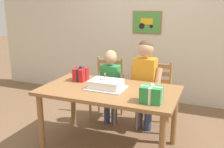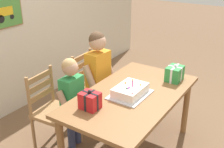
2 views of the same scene
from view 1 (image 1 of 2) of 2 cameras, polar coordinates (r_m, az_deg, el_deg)
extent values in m
plane|color=brown|center=(3.34, -0.59, -15.59)|extent=(20.00, 20.00, 0.00)
cube|color=beige|center=(4.68, 8.37, 9.90)|extent=(6.40, 0.08, 2.60)
cube|color=olive|center=(4.64, 7.61, 11.09)|extent=(0.51, 0.02, 0.39)
cube|color=#4C8E3D|center=(4.63, 7.58, 11.09)|extent=(0.48, 0.01, 0.36)
cube|color=gold|center=(4.63, 7.57, 11.33)|extent=(0.22, 0.01, 0.11)
cylinder|color=black|center=(4.65, 6.52, 10.36)|extent=(0.10, 0.01, 0.10)
cylinder|color=black|center=(4.61, 8.56, 10.25)|extent=(0.06, 0.01, 0.06)
cube|color=olive|center=(3.04, -0.63, -3.61)|extent=(1.59, 0.90, 0.04)
cylinder|color=olive|center=(3.22, -15.23, -10.26)|extent=(0.07, 0.07, 0.71)
cylinder|color=olive|center=(2.68, 10.89, -15.39)|extent=(0.07, 0.07, 0.71)
cylinder|color=olive|center=(3.78, -8.50, -6.04)|extent=(0.07, 0.07, 0.71)
cylinder|color=olive|center=(3.33, 13.46, -9.25)|extent=(0.07, 0.07, 0.71)
cube|color=silver|center=(3.04, -1.28, -3.06)|extent=(0.44, 0.34, 0.01)
cube|color=white|center=(3.03, -1.29, -2.15)|extent=(0.36, 0.26, 0.09)
cylinder|color=#E04C9E|center=(2.98, -1.55, -0.80)|extent=(0.01, 0.01, 0.07)
sphere|color=yellow|center=(2.97, -1.56, 0.03)|extent=(0.02, 0.02, 0.02)
sphere|color=purple|center=(3.03, -2.54, -1.11)|extent=(0.02, 0.02, 0.02)
sphere|color=green|center=(3.04, -2.52, -1.06)|extent=(0.02, 0.02, 0.02)
sphere|color=orange|center=(3.07, -0.20, -0.90)|extent=(0.02, 0.02, 0.02)
sphere|color=yellow|center=(2.92, -0.44, -1.77)|extent=(0.02, 0.02, 0.02)
sphere|color=purple|center=(3.02, -2.14, -1.18)|extent=(0.02, 0.02, 0.02)
sphere|color=red|center=(2.98, -4.33, -1.42)|extent=(0.01, 0.01, 0.01)
cube|color=#2D8E42|center=(2.63, 8.58, -4.44)|extent=(0.21, 0.16, 0.16)
cube|color=white|center=(2.63, 8.58, -4.44)|extent=(0.22, 0.02, 0.17)
cube|color=white|center=(2.63, 8.58, -4.44)|extent=(0.02, 0.17, 0.17)
sphere|color=white|center=(2.60, 8.66, -2.41)|extent=(0.04, 0.04, 0.04)
cube|color=red|center=(3.37, -6.84, -0.08)|extent=(0.15, 0.18, 0.16)
cube|color=black|center=(3.37, -6.84, -0.08)|extent=(0.15, 0.02, 0.17)
cube|color=black|center=(3.37, -6.84, -0.08)|extent=(0.02, 0.18, 0.17)
sphere|color=black|center=(3.34, -6.89, 1.50)|extent=(0.04, 0.04, 0.04)
cube|color=#A87A4C|center=(3.93, -1.23, -3.60)|extent=(0.45, 0.45, 0.04)
cylinder|color=#A87A4C|center=(3.79, 0.62, -8.12)|extent=(0.04, 0.04, 0.43)
cylinder|color=#A87A4C|center=(3.91, -4.77, -7.44)|extent=(0.04, 0.04, 0.43)
cylinder|color=#A87A4C|center=(4.13, 2.15, -6.14)|extent=(0.04, 0.04, 0.43)
cylinder|color=#A87A4C|center=(4.24, -2.83, -5.59)|extent=(0.04, 0.04, 0.43)
cylinder|color=#A87A4C|center=(3.98, 2.22, 0.32)|extent=(0.04, 0.04, 0.45)
cylinder|color=#A87A4C|center=(4.09, -2.92, 0.72)|extent=(0.04, 0.04, 0.45)
cube|color=#A87A4C|center=(4.05, -0.38, -0.40)|extent=(0.36, 0.05, 0.06)
cube|color=#A87A4C|center=(4.02, -0.39, 1.14)|extent=(0.36, 0.05, 0.06)
cube|color=#A87A4C|center=(4.00, -0.39, 2.71)|extent=(0.36, 0.05, 0.06)
cube|color=#A87A4C|center=(3.72, 9.17, -4.90)|extent=(0.44, 0.44, 0.04)
cylinder|color=#A87A4C|center=(3.60, 11.45, -9.70)|extent=(0.04, 0.04, 0.43)
cylinder|color=#A87A4C|center=(3.67, 5.50, -9.00)|extent=(0.04, 0.04, 0.43)
cylinder|color=#A87A4C|center=(3.95, 12.29, -7.49)|extent=(0.04, 0.04, 0.43)
cylinder|color=#A87A4C|center=(4.01, 6.87, -6.90)|extent=(0.04, 0.04, 0.43)
cylinder|color=#A87A4C|center=(3.80, 12.69, -0.77)|extent=(0.04, 0.04, 0.45)
cylinder|color=#A87A4C|center=(3.86, 7.09, -0.26)|extent=(0.04, 0.04, 0.45)
cube|color=#A87A4C|center=(3.84, 9.82, -1.49)|extent=(0.36, 0.04, 0.06)
cube|color=#A87A4C|center=(3.81, 9.89, 0.14)|extent=(0.36, 0.04, 0.06)
cube|color=#A87A4C|center=(3.78, 9.97, 1.79)|extent=(0.36, 0.04, 0.06)
cylinder|color=#38426B|center=(3.67, 7.88, -8.68)|extent=(0.10, 0.10, 0.48)
cylinder|color=#38426B|center=(3.71, 5.91, -8.37)|extent=(0.10, 0.10, 0.48)
cube|color=orange|center=(3.52, 7.14, -0.89)|extent=(0.30, 0.20, 0.54)
cylinder|color=tan|center=(3.44, 9.91, -1.68)|extent=(0.09, 0.23, 0.36)
cylinder|color=tan|center=(3.55, 4.09, -0.97)|extent=(0.09, 0.23, 0.36)
sphere|color=tan|center=(3.43, 7.36, 5.45)|extent=(0.20, 0.20, 0.20)
sphere|color=brown|center=(3.44, 7.42, 5.89)|extent=(0.19, 0.19, 0.19)
cylinder|color=#38426B|center=(3.83, 0.48, -8.05)|extent=(0.09, 0.09, 0.41)
cylinder|color=#38426B|center=(3.86, -1.12, -7.81)|extent=(0.09, 0.09, 0.41)
cube|color=#2D934C|center=(3.70, -0.33, -1.66)|extent=(0.26, 0.16, 0.47)
cylinder|color=tan|center=(3.62, 1.86, -2.29)|extent=(0.07, 0.19, 0.31)
cylinder|color=tan|center=(3.73, -2.80, -1.77)|extent=(0.07, 0.19, 0.31)
sphere|color=tan|center=(3.61, -0.34, 3.53)|extent=(0.18, 0.18, 0.18)
sphere|color=tan|center=(3.62, -0.28, 3.90)|extent=(0.17, 0.17, 0.17)
camera|label=2|loc=(3.70, -47.72, 16.84)|focal=45.12mm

